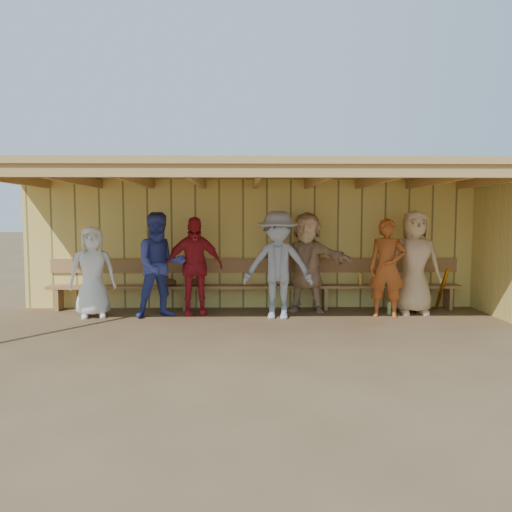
{
  "coord_description": "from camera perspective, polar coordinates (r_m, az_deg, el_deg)",
  "views": [
    {
      "loc": [
        -0.16,
        -8.06,
        1.73
      ],
      "look_at": [
        0.0,
        0.35,
        1.05
      ],
      "focal_mm": 35.0,
      "sensor_mm": 36.0,
      "label": 1
    }
  ],
  "objects": [
    {
      "name": "player_b",
      "position": [
        8.94,
        -18.19,
        -1.72
      ],
      "size": [
        0.87,
        0.7,
        1.56
      ],
      "primitive_type": "imported",
      "rotation": [
        0.0,
        0.0,
        0.3
      ],
      "color": "white",
      "rests_on": "ground"
    },
    {
      "name": "player_d",
      "position": [
        8.76,
        -7.12,
        -1.14
      ],
      "size": [
        1.06,
        0.58,
        1.71
      ],
      "primitive_type": "imported",
      "rotation": [
        0.0,
        0.0,
        0.17
      ],
      "color": "red",
      "rests_on": "ground"
    },
    {
      "name": "bench",
      "position": [
        9.26,
        -0.09,
        -2.84
      ],
      "size": [
        7.6,
        0.34,
        0.93
      ],
      "color": "#A07344",
      "rests_on": "ground"
    },
    {
      "name": "player_g",
      "position": [
        8.8,
        14.73,
        -1.32
      ],
      "size": [
        0.7,
        0.56,
        1.68
      ],
      "primitive_type": "imported",
      "rotation": [
        0.0,
        0.0,
        -0.29
      ],
      "color": "#AB4C1B",
      "rests_on": "ground"
    },
    {
      "name": "player_e",
      "position": [
        8.38,
        2.53,
        -1.03
      ],
      "size": [
        1.25,
        0.82,
        1.81
      ],
      "primitive_type": "imported",
      "rotation": [
        0.0,
        0.0,
        -0.13
      ],
      "color": "#97969F",
      "rests_on": "ground"
    },
    {
      "name": "dugout_structure",
      "position": [
        8.77,
        2.51,
        4.39
      ],
      "size": [
        8.8,
        3.2,
        2.5
      ],
      "color": "#E5C962",
      "rests_on": "ground"
    },
    {
      "name": "player_c",
      "position": [
        8.63,
        -10.9,
        -1.01
      ],
      "size": [
        1.05,
        0.94,
        1.79
      ],
      "primitive_type": "imported",
      "rotation": [
        0.0,
        0.0,
        0.35
      ],
      "color": "#374198",
      "rests_on": "ground"
    },
    {
      "name": "dugout_equipment",
      "position": [
        9.14,
        -3.76,
        -3.18
      ],
      "size": [
        5.24,
        0.62,
        0.8
      ],
      "color": "orange",
      "rests_on": "ground"
    },
    {
      "name": "player_h",
      "position": [
        9.18,
        17.65,
        -0.7
      ],
      "size": [
        0.91,
        0.62,
        1.83
      ],
      "primitive_type": "imported",
      "rotation": [
        0.0,
        0.0,
        -0.04
      ],
      "color": "tan",
      "rests_on": "ground"
    },
    {
      "name": "player_f",
      "position": [
        8.98,
        5.81,
        -0.71
      ],
      "size": [
        1.75,
        0.94,
        1.8
      ],
      "primitive_type": "imported",
      "rotation": [
        0.0,
        0.0,
        -0.26
      ],
      "color": "tan",
      "rests_on": "ground"
    },
    {
      "name": "ground",
      "position": [
        8.25,
        0.05,
        -7.49
      ],
      "size": [
        90.0,
        90.0,
        0.0
      ],
      "primitive_type": "plane",
      "color": "brown",
      "rests_on": "ground"
    }
  ]
}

